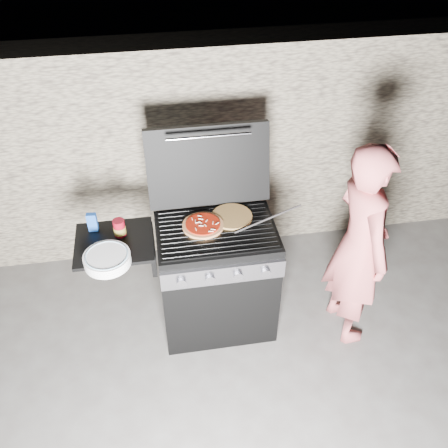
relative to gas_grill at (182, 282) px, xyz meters
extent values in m
plane|color=#484340|center=(0.25, 0.00, -0.46)|extent=(50.00, 50.00, 0.00)
cube|color=gray|center=(0.25, 1.05, 0.44)|extent=(8.00, 0.35, 1.80)
cylinder|color=tan|center=(0.37, 0.11, 0.46)|extent=(0.36, 0.36, 0.01)
cylinder|color=maroon|center=(-0.38, 0.06, 0.51)|extent=(0.10, 0.10, 0.12)
cube|color=#1845A0|center=(-0.55, 0.13, 0.51)|extent=(0.07, 0.04, 0.13)
cylinder|color=white|center=(-0.45, -0.20, 0.48)|extent=(0.38, 0.38, 0.07)
imported|color=#C65A5C|center=(1.19, -0.18, 0.33)|extent=(0.43, 0.61, 1.57)
cylinder|color=black|center=(0.60, 0.00, 0.51)|extent=(0.48, 0.13, 0.10)
camera|label=1|loc=(-0.11, -2.49, 2.57)|focal=40.00mm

